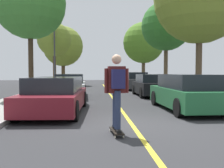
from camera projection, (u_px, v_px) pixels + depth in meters
name	position (u px, v px, depth m)	size (l,w,h in m)	color
ground	(132.00, 125.00, 7.21)	(80.00, 80.00, 0.00)	#2D2D30
center_line	(118.00, 106.00, 11.20)	(0.12, 39.20, 0.01)	gold
parked_car_left_nearest	(55.00, 95.00, 9.32)	(2.15, 4.76, 1.30)	maroon
parked_car_left_near	(70.00, 86.00, 15.24)	(1.94, 4.68, 1.36)	white
parked_car_right_nearest	(186.00, 93.00, 9.88)	(1.86, 4.51, 1.40)	#1E5B33
parked_car_right_near	(152.00, 85.00, 15.77)	(1.94, 4.05, 1.35)	black
parked_car_right_far	(136.00, 81.00, 21.48)	(1.92, 4.24, 1.46)	#38383D
street_tree_left_nearest	(30.00, 3.00, 13.66)	(3.83, 3.83, 6.95)	#3D2D1E
street_tree_left_near	(54.00, 40.00, 21.99)	(2.91, 2.91, 5.60)	#4C3823
street_tree_left_far	(63.00, 46.00, 28.20)	(4.40, 4.40, 6.38)	#4C3823
street_tree_right_near	(166.00, 26.00, 19.59)	(3.80, 3.80, 6.78)	brown
street_tree_right_far	(144.00, 43.00, 28.53)	(4.57, 4.57, 6.89)	brown
streetlamp	(55.00, 52.00, 20.51)	(0.36, 0.24, 5.09)	#38383D
skateboard	(117.00, 131.00, 6.09)	(0.30, 0.86, 0.10)	black
skateboarder	(117.00, 87.00, 6.01)	(0.59, 0.71, 1.80)	black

